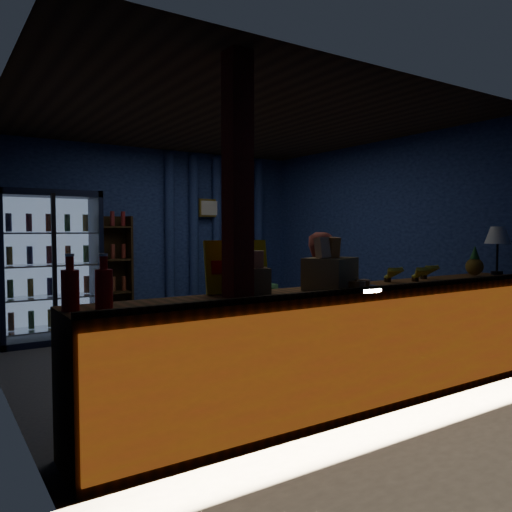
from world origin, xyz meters
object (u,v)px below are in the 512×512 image
(shopkeeper, at_px, (325,309))
(table_lamp, at_px, (498,237))
(green_chair, at_px, (244,304))
(pastry_tray, at_px, (353,286))

(shopkeeper, xyz_separation_m, table_lamp, (1.89, -0.48, 0.64))
(green_chair, bearing_deg, table_lamp, 107.16)
(pastry_tray, relative_size, table_lamp, 0.90)
(green_chair, height_order, pastry_tray, pastry_tray)
(green_chair, distance_m, pastry_tray, 3.55)
(shopkeeper, bearing_deg, table_lamp, -27.40)
(shopkeeper, relative_size, pastry_tray, 3.12)
(table_lamp, bearing_deg, shopkeeper, 165.61)
(table_lamp, bearing_deg, green_chair, 108.09)
(shopkeeper, height_order, pastry_tray, shopkeeper)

